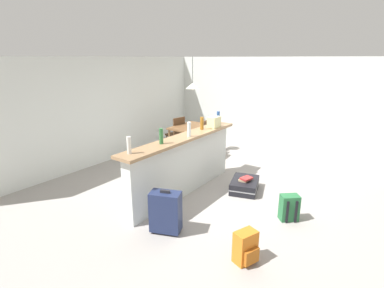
# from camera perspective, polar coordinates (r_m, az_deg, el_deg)

# --- Properties ---
(ground_plane) EXTENTS (13.00, 13.00, 0.05)m
(ground_plane) POSITION_cam_1_polar(r_m,az_deg,el_deg) (5.90, 4.30, -8.69)
(ground_plane) COLOR gray
(wall_back) EXTENTS (6.60, 0.10, 2.50)m
(wall_back) POSITION_cam_1_polar(r_m,az_deg,el_deg) (7.50, -15.89, 6.37)
(wall_back) COLOR silver
(wall_back) RESTS_ON ground_plane
(wall_right) EXTENTS (0.10, 6.00, 2.50)m
(wall_right) POSITION_cam_1_polar(r_m,az_deg,el_deg) (8.32, 13.84, 7.45)
(wall_right) COLOR silver
(wall_right) RESTS_ON ground_plane
(partition_half_wall) EXTENTS (2.80, 0.20, 1.06)m
(partition_half_wall) POSITION_cam_1_polar(r_m,az_deg,el_deg) (5.48, -1.59, -4.40)
(partition_half_wall) COLOR silver
(partition_half_wall) RESTS_ON ground_plane
(bar_countertop) EXTENTS (2.96, 0.40, 0.05)m
(bar_countertop) POSITION_cam_1_polar(r_m,az_deg,el_deg) (5.30, -1.63, 1.21)
(bar_countertop) COLOR #93704C
(bar_countertop) RESTS_ON partition_half_wall
(bottle_white) EXTENTS (0.07, 0.07, 0.26)m
(bottle_white) POSITION_cam_1_polar(r_m,az_deg,el_deg) (4.41, -12.11, -0.23)
(bottle_white) COLOR silver
(bottle_white) RESTS_ON bar_countertop
(bottle_green) EXTENTS (0.07, 0.07, 0.26)m
(bottle_green) POSITION_cam_1_polar(r_m,az_deg,el_deg) (4.84, -5.99, 1.52)
(bottle_green) COLOR #2D6B38
(bottle_green) RESTS_ON bar_countertop
(bottle_clear) EXTENTS (0.06, 0.06, 0.27)m
(bottle_clear) POSITION_cam_1_polar(r_m,az_deg,el_deg) (5.25, -0.58, 2.84)
(bottle_clear) COLOR silver
(bottle_clear) RESTS_ON bar_countertop
(bottle_amber) EXTENTS (0.07, 0.07, 0.25)m
(bottle_amber) POSITION_cam_1_polar(r_m,az_deg,el_deg) (5.80, 1.93, 4.04)
(bottle_amber) COLOR #9E661E
(bottle_amber) RESTS_ON bar_countertop
(bottle_blue) EXTENTS (0.06, 0.06, 0.27)m
(bottle_blue) POSITION_cam_1_polar(r_m,az_deg,el_deg) (6.34, 5.10, 5.13)
(bottle_blue) COLOR #284C89
(bottle_blue) RESTS_ON bar_countertop
(grocery_bag) EXTENTS (0.26, 0.18, 0.22)m
(grocery_bag) POSITION_cam_1_polar(r_m,az_deg,el_deg) (6.00, 4.27, 4.27)
(grocery_bag) COLOR beige
(grocery_bag) RESTS_ON bar_countertop
(dining_table) EXTENTS (1.10, 0.80, 0.74)m
(dining_table) POSITION_cam_1_polar(r_m,az_deg,el_deg) (7.77, -0.18, 2.78)
(dining_table) COLOR brown
(dining_table) RESTS_ON ground_plane
(dining_chair_near_partition) EXTENTS (0.45, 0.45, 0.93)m
(dining_chair_near_partition) POSITION_cam_1_polar(r_m,az_deg,el_deg) (7.51, 3.06, 1.25)
(dining_chair_near_partition) COLOR #4C331E
(dining_chair_near_partition) RESTS_ON ground_plane
(dining_chair_far_side) EXTENTS (0.46, 0.46, 0.93)m
(dining_chair_far_side) POSITION_cam_1_polar(r_m,az_deg,el_deg) (8.09, -2.97, 2.35)
(dining_chair_far_side) COLOR #4C331E
(dining_chair_far_side) RESTS_ON ground_plane
(pendant_lamp) EXTENTS (0.34, 0.34, 0.83)m
(pendant_lamp) POSITION_cam_1_polar(r_m,az_deg,el_deg) (7.66, 0.11, 11.23)
(pendant_lamp) COLOR black
(suitcase_flat_black) EXTENTS (0.89, 0.67, 0.22)m
(suitcase_flat_black) POSITION_cam_1_polar(r_m,az_deg,el_deg) (5.82, 10.14, -7.83)
(suitcase_flat_black) COLOR black
(suitcase_flat_black) RESTS_ON ground_plane
(backpack_green) EXTENTS (0.34, 0.34, 0.42)m
(backpack_green) POSITION_cam_1_polar(r_m,az_deg,el_deg) (4.98, 18.25, -11.65)
(backpack_green) COLOR #286B3D
(backpack_green) RESTS_ON ground_plane
(backpack_orange) EXTENTS (0.33, 0.31, 0.42)m
(backpack_orange) POSITION_cam_1_polar(r_m,az_deg,el_deg) (3.94, 10.36, -19.13)
(backpack_orange) COLOR orange
(backpack_orange) RESTS_ON ground_plane
(suitcase_upright_navy) EXTENTS (0.39, 0.50, 0.67)m
(suitcase_upright_navy) POSITION_cam_1_polar(r_m,az_deg,el_deg) (4.39, -5.13, -12.91)
(suitcase_upright_navy) COLOR #1E284C
(suitcase_upright_navy) RESTS_ON ground_plane
(book_stack) EXTENTS (0.25, 0.23, 0.07)m
(book_stack) POSITION_cam_1_polar(r_m,az_deg,el_deg) (5.73, 10.32, -6.66)
(book_stack) COLOR tan
(book_stack) RESTS_ON suitcase_flat_black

